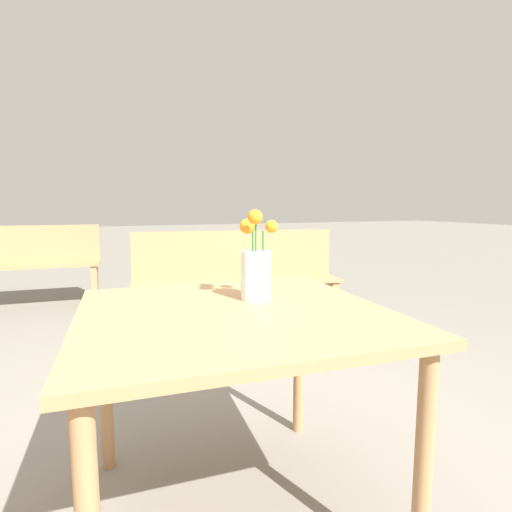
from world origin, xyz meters
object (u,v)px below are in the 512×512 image
Objects in this scene: table_front at (234,336)px; bench_near at (237,277)px; flower_vase at (256,271)px; bench_middle at (24,264)px.

table_front is 2.04m from bench_near.
table_front is 3.16× the size of flower_vase.
flower_vase is 1.93m from bench_near.
bench_near is 1.16× the size of bench_middle.
bench_near reaches higher than table_front.
bench_middle is at bearing 138.33° from bench_near.
flower_vase reaches higher than table_front.
flower_vase is at bearing -70.06° from bench_middle.
table_front is 0.68× the size of bench_middle.
table_front is 0.25m from flower_vase.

